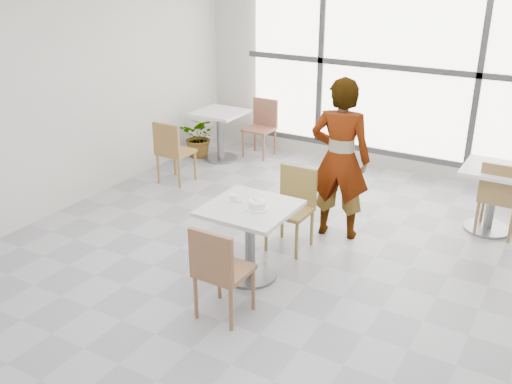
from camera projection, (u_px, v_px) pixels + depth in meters
The scene contains 16 objects.
floor at pixel (271, 276), 5.63m from camera, with size 7.00×7.00×0.00m, color #9E9EA5.
wall_back at pixel (397, 66), 7.83m from camera, with size 6.00×6.00×0.00m, color silver.
wall_left at pixel (41, 90), 6.46m from camera, with size 7.00×7.00×0.00m, color silver.
window at pixel (396, 67), 7.78m from camera, with size 4.60×0.07×2.52m.
main_table at pixel (250, 228), 5.42m from camera, with size 0.80×0.80×0.75m.
chair_near at pixel (219, 268), 4.79m from camera, with size 0.42×0.42×0.87m.
chair_far at pixel (293, 202), 6.04m from camera, with size 0.42×0.42×0.87m.
oatmeal_bowl at pixel (257, 205), 5.26m from camera, with size 0.21×0.21×0.09m.
coffee_cup at pixel (234, 198), 5.43m from camera, with size 0.16×0.13×0.07m.
person at pixel (340, 159), 6.13m from camera, with size 0.65×0.43×1.78m, color black.
bg_table_left at pixel (220, 128), 8.64m from camera, with size 0.70×0.70×0.75m.
bg_table_right at pixel (493, 190), 6.38m from camera, with size 0.70×0.70×0.75m.
bg_chair_left_near at pixel (172, 149), 7.70m from camera, with size 0.42×0.42×0.87m.
bg_chair_left_far at pixel (262, 124), 8.83m from camera, with size 0.42×0.42×0.87m.
bg_chair_right_near at pixel (499, 194), 6.25m from camera, with size 0.42×0.42×0.87m.
plant_left at pixel (200, 137), 8.82m from camera, with size 0.58×0.50×0.64m, color #537D43.
Camera 1 is at (2.35, -4.28, 2.93)m, focal length 40.19 mm.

